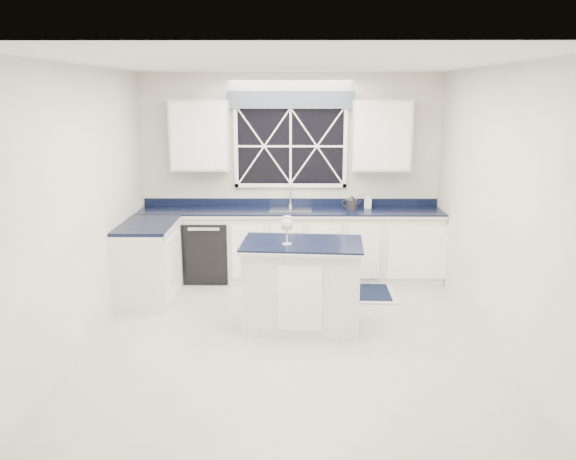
{
  "coord_description": "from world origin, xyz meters",
  "views": [
    {
      "loc": [
        0.03,
        -5.28,
        2.44
      ],
      "look_at": [
        -0.02,
        0.4,
        1.05
      ],
      "focal_mm": 35.0,
      "sensor_mm": 36.0,
      "label": 1
    }
  ],
  "objects_px": {
    "dishwasher": "(208,249)",
    "faucet": "(290,195)",
    "kettle": "(351,203)",
    "soap_bottle": "(368,200)",
    "island": "(302,284)",
    "wine_glass": "(287,225)"
  },
  "relations": [
    {
      "from": "faucet",
      "to": "wine_glass",
      "type": "distance_m",
      "value": 1.87
    },
    {
      "from": "dishwasher",
      "to": "island",
      "type": "distance_m",
      "value": 2.02
    },
    {
      "from": "island",
      "to": "soap_bottle",
      "type": "bearing_deg",
      "value": 66.85
    },
    {
      "from": "island",
      "to": "kettle",
      "type": "relative_size",
      "value": 5.21
    },
    {
      "from": "wine_glass",
      "to": "soap_bottle",
      "type": "height_order",
      "value": "wine_glass"
    },
    {
      "from": "kettle",
      "to": "soap_bottle",
      "type": "relative_size",
      "value": 1.2
    },
    {
      "from": "dishwasher",
      "to": "faucet",
      "type": "bearing_deg",
      "value": 10.02
    },
    {
      "from": "dishwasher",
      "to": "faucet",
      "type": "distance_m",
      "value": 1.31
    },
    {
      "from": "island",
      "to": "kettle",
      "type": "bearing_deg",
      "value": 72.39
    },
    {
      "from": "island",
      "to": "wine_glass",
      "type": "bearing_deg",
      "value": -148.93
    },
    {
      "from": "dishwasher",
      "to": "faucet",
      "type": "relative_size",
      "value": 2.72
    },
    {
      "from": "kettle",
      "to": "dishwasher",
      "type": "bearing_deg",
      "value": -167.0
    },
    {
      "from": "faucet",
      "to": "kettle",
      "type": "height_order",
      "value": "faucet"
    },
    {
      "from": "dishwasher",
      "to": "soap_bottle",
      "type": "xyz_separation_m",
      "value": [
        2.13,
        0.13,
        0.63
      ]
    },
    {
      "from": "faucet",
      "to": "wine_glass",
      "type": "relative_size",
      "value": 1.03
    },
    {
      "from": "wine_glass",
      "to": "soap_bottle",
      "type": "bearing_deg",
      "value": 59.63
    },
    {
      "from": "faucet",
      "to": "dishwasher",
      "type": "bearing_deg",
      "value": -169.98
    },
    {
      "from": "kettle",
      "to": "soap_bottle",
      "type": "xyz_separation_m",
      "value": [
        0.23,
        0.05,
        0.02
      ]
    },
    {
      "from": "island",
      "to": "soap_bottle",
      "type": "relative_size",
      "value": 6.27
    },
    {
      "from": "dishwasher",
      "to": "kettle",
      "type": "distance_m",
      "value": 2.01
    },
    {
      "from": "faucet",
      "to": "soap_bottle",
      "type": "distance_m",
      "value": 1.04
    },
    {
      "from": "faucet",
      "to": "kettle",
      "type": "relative_size",
      "value": 1.21
    }
  ]
}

